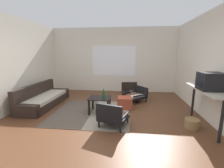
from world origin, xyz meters
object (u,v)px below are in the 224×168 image
Objects in this scene: armchair_by_window at (130,92)px; ottoman_orange at (125,103)px; coffee_table at (100,101)px; console_shelf at (207,94)px; clay_vase at (203,82)px; wicker_basket at (192,123)px; crt_television at (211,81)px; armchair_corner at (137,95)px; couch at (43,99)px; armchair_striped_foreground at (112,116)px; glass_bottle at (104,95)px.

ottoman_orange is at bearing -98.59° from armchair_by_window.
armchair_by_window is at bearing 61.21° from coffee_table.
ottoman_orange is 0.30× the size of console_shelf.
wicker_basket is (-0.28, -0.31, -0.91)m from clay_vase.
armchair_corner is at bearing 126.37° from crt_television.
couch is 2.65m from armchair_striped_foreground.
console_shelf is at bearing -52.01° from armchair_corner.
armchair_by_window is 2.62m from wicker_basket.
glass_bottle is at bearing 174.72° from clay_vase.
armchair_corner is (0.25, -0.34, -0.01)m from armchair_by_window.
coffee_table is 0.71× the size of armchair_corner.
coffee_table is at bearing -11.47° from couch.
wicker_basket is (-0.28, -0.08, -0.68)m from console_shelf.
coffee_table is 0.41× the size of console_shelf.
crt_television is 0.34m from clay_vase.
armchair_corner is 0.88m from ottoman_orange.
ottoman_orange is 1.91m from wicker_basket.
armchair_by_window is 1.13m from ottoman_orange.
couch is 6.58× the size of wicker_basket.
armchair_corner is at bearing 71.91° from armchair_striped_foreground.
coffee_table is at bearing -147.79° from ottoman_orange.
glass_bottle is at bearing 165.74° from wicker_basket.
glass_bottle is at bearing 166.86° from crt_television.
glass_bottle is at bearing 114.12° from armchair_striped_foreground.
clay_vase is at bearing 12.65° from armchair_striped_foreground.
crt_television is at bearing -53.63° from armchair_corner.
couch is at bearing -179.10° from ottoman_orange.
crt_television is at bearing -90.54° from clay_vase.
console_shelf is (1.83, -1.02, 0.61)m from ottoman_orange.
armchair_by_window is 2.91m from crt_television.
glass_bottle is 0.90× the size of wicker_basket.
wicker_basket is at bearing -14.46° from couch.
couch is 2.46× the size of armchair_corner.
armchair_striped_foreground is at bearing -176.39° from crt_television.
console_shelf is at bearing -10.70° from glass_bottle.
crt_television is (2.07, 0.13, 0.81)m from armchair_striped_foreground.
glass_bottle is at bearing -125.72° from armchair_corner.
crt_television reaches higher than wicker_basket.
crt_television is 1.41× the size of clay_vase.
coffee_table is 1.64m from armchair_corner.
console_shelf reaches higher than armchair_corner.
couch is 2.59m from ottoman_orange.
couch is at bearing 167.45° from console_shelf.
console_shelf is at bearing -52.24° from armchair_by_window.
armchair_by_window is 2.47× the size of glass_bottle.
armchair_striped_foreground reaches higher than ottoman_orange.
glass_bottle reaches higher than armchair_corner.
crt_television is at bearing -91.72° from console_shelf.
clay_vase is 1.00m from wicker_basket.
couch is 2.71× the size of armchair_striped_foreground.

